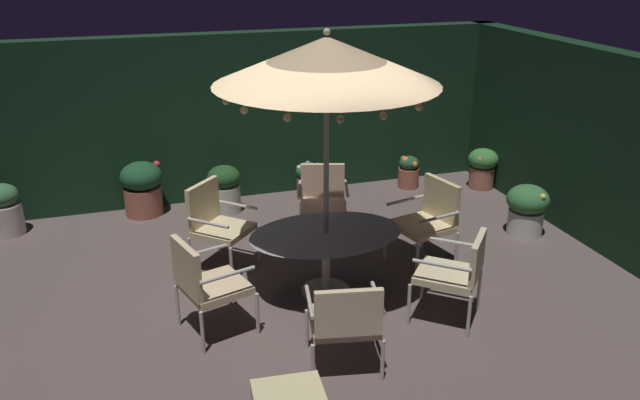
% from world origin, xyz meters
% --- Properties ---
extents(ground_plane, '(8.08, 6.50, 0.02)m').
position_xyz_m(ground_plane, '(0.00, 0.00, -0.01)').
color(ground_plane, '#594A47').
extents(hedge_backdrop_rear, '(8.08, 0.30, 2.39)m').
position_xyz_m(hedge_backdrop_rear, '(0.00, 3.10, 1.19)').
color(hedge_backdrop_rear, black).
rests_on(hedge_backdrop_rear, ground_plane).
extents(hedge_backdrop_right, '(0.30, 6.50, 2.39)m').
position_xyz_m(hedge_backdrop_right, '(3.89, 0.00, 1.19)').
color(hedge_backdrop_right, black).
rests_on(hedge_backdrop_right, ground_plane).
extents(patio_dining_table, '(1.64, 1.15, 0.72)m').
position_xyz_m(patio_dining_table, '(0.26, -0.15, 0.59)').
color(patio_dining_table, '#BBB5A3').
rests_on(patio_dining_table, ground_plane).
extents(patio_umbrella, '(2.21, 2.21, 2.81)m').
position_xyz_m(patio_umbrella, '(0.26, -0.15, 2.50)').
color(patio_umbrella, '#B3B2A3').
rests_on(patio_umbrella, ground_plane).
extents(patio_chair_north, '(0.74, 0.70, 0.90)m').
position_xyz_m(patio_chair_north, '(-0.01, -1.51, 0.53)').
color(patio_chair_north, '#BAAFA8').
rests_on(patio_chair_north, ground_plane).
extents(patio_chair_northeast, '(0.84, 0.84, 0.94)m').
position_xyz_m(patio_chair_northeast, '(1.32, -1.05, 0.56)').
color(patio_chair_northeast, '#B5B7AC').
rests_on(patio_chair_northeast, ground_plane).
extents(patio_chair_east, '(0.74, 0.76, 1.01)m').
position_xyz_m(patio_chair_east, '(1.62, 0.17, 0.59)').
color(patio_chair_east, '#B3B6A8').
rests_on(patio_chair_east, ground_plane).
extents(patio_chair_southeast, '(0.75, 0.74, 0.95)m').
position_xyz_m(patio_chair_southeast, '(0.65, 1.19, 0.56)').
color(patio_chair_southeast, '#BCADA8').
rests_on(patio_chair_southeast, ground_plane).
extents(patio_chair_south, '(0.85, 0.85, 1.02)m').
position_xyz_m(patio_chair_south, '(-0.76, 0.82, 0.59)').
color(patio_chair_south, '#BBB1A9').
rests_on(patio_chair_south, ground_plane).
extents(patio_chair_southwest, '(0.75, 0.75, 1.00)m').
position_xyz_m(patio_chair_southwest, '(-1.08, -0.55, 0.58)').
color(patio_chair_southwest, '#B8B3A8').
rests_on(patio_chair_southwest, ground_plane).
extents(ottoman_footrest, '(0.57, 0.48, 0.41)m').
position_xyz_m(ottoman_footrest, '(-0.70, -2.16, 0.35)').
color(ottoman_footrest, '#BBB2AA').
rests_on(ottoman_footrest, ground_plane).
extents(potted_plant_left_far, '(0.46, 0.46, 0.67)m').
position_xyz_m(potted_plant_left_far, '(-0.39, 2.45, 0.35)').
color(potted_plant_left_far, beige).
rests_on(potted_plant_left_far, ground_plane).
extents(potted_plant_back_left, '(0.46, 0.46, 0.62)m').
position_xyz_m(potted_plant_back_left, '(3.56, 2.20, 0.34)').
color(potted_plant_back_left, '#A36350').
rests_on(potted_plant_back_left, ground_plane).
extents(potted_plant_front_corner, '(0.57, 0.57, 0.76)m').
position_xyz_m(potted_plant_front_corner, '(-1.48, 2.70, 0.40)').
color(potted_plant_front_corner, '#A15C48').
rests_on(potted_plant_front_corner, ground_plane).
extents(potted_plant_back_right, '(0.45, 0.45, 0.68)m').
position_xyz_m(potted_plant_back_right, '(-3.24, 2.57, 0.34)').
color(potted_plant_back_right, beige).
rests_on(potted_plant_back_right, ground_plane).
extents(potted_plant_right_far, '(0.54, 0.54, 0.67)m').
position_xyz_m(potted_plant_right_far, '(3.21, 0.52, 0.36)').
color(potted_plant_right_far, silver).
rests_on(potted_plant_right_far, ground_plane).
extents(potted_plant_left_near, '(0.32, 0.34, 0.50)m').
position_xyz_m(potted_plant_left_near, '(2.49, 2.57, 0.26)').
color(potted_plant_left_near, '#A85C43').
rests_on(potted_plant_left_near, ground_plane).
extents(potted_plant_back_center, '(0.36, 0.36, 0.56)m').
position_xyz_m(potted_plant_back_center, '(0.87, 2.57, 0.29)').
color(potted_plant_back_center, '#8B6754').
rests_on(potted_plant_back_center, ground_plane).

